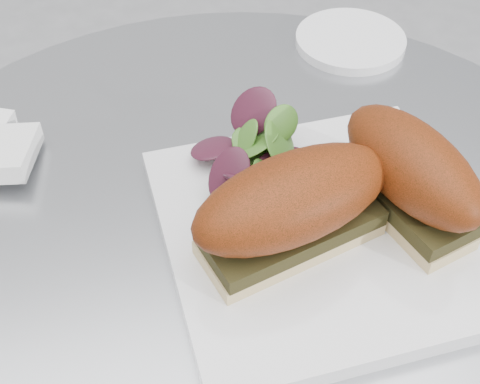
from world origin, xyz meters
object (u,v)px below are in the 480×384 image
Objects in this scene: plate at (321,232)px; sandwich_right at (410,173)px; saucer at (350,41)px; sandwich_left at (293,206)px.

plate is 0.08m from sandwich_right.
sandwich_left is at bearing -120.84° from saucer.
plate is 2.04× the size of saucer.
saucer is at bearing 45.45° from sandwich_left.
sandwich_right reaches higher than saucer.
saucer is (0.16, 0.27, -0.05)m from sandwich_left.
sandwich_left is 1.14× the size of sandwich_right.
plate reaches higher than saucer.
sandwich_right is 0.27m from saucer.
sandwich_right is at bearing -1.30° from plate.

